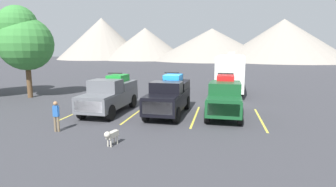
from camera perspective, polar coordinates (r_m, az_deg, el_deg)
The scene contains 13 objects.
ground_plane at distance 17.90m, azimuth -0.20°, elevation -3.95°, with size 240.00×240.00×0.00m, color #38383D.
pickup_truck_a at distance 18.21m, azimuth -11.92°, elevation -0.12°, with size 2.24×5.54×2.52m.
pickup_truck_b at distance 17.28m, azimuth 0.23°, elevation -0.39°, with size 2.22×5.53×2.60m.
pickup_truck_c at distance 17.17m, azimuth 11.78°, elevation -0.63°, with size 2.20×5.28×2.59m.
lot_stripe_a at distance 19.24m, azimuth -17.74°, elevation -3.45°, with size 0.12×5.50×0.01m, color gold.
lot_stripe_b at distance 17.73m, azimuth -6.76°, elevation -4.14°, with size 0.12×5.50×0.01m, color gold.
lot_stripe_c at distance 16.97m, azimuth 5.75°, elevation -4.73°, with size 0.12×5.50×0.01m, color gold.
lot_stripe_d at distance 17.06m, azimuth 18.76°, elevation -5.11°, with size 0.12×5.50×0.01m, color gold.
camper_trailer_a at distance 25.75m, azimuth 12.96°, elevation 4.39°, with size 2.76×8.46×3.82m.
person_a at distance 14.68m, azimuth -22.36°, elevation -4.04°, with size 0.34×0.22×1.55m.
dog at distance 11.96m, azimuth -11.86°, elevation -8.51°, with size 0.40×0.90×0.71m.
tree_a at distance 25.88m, azimuth -27.90°, elevation 10.01°, with size 4.40×4.40×7.61m.
mountain_ridge at distance 102.00m, azimuth 9.52°, elevation 10.84°, with size 139.41×48.93×17.28m.
Camera 1 is at (3.43, -17.08, 4.09)m, focal length 29.14 mm.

